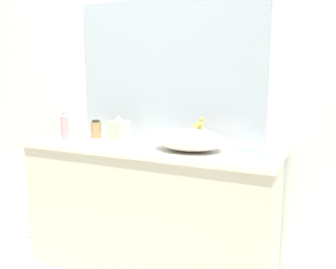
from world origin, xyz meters
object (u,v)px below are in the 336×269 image
tissue_box (119,129)px  lotion_bottle (96,129)px  sink_basin (190,140)px  folded_hand_towel (254,150)px  soap_dispenser (65,127)px  candle_jar (138,140)px

tissue_box → lotion_bottle: bearing=179.7°
sink_basin → folded_hand_towel: bearing=13.6°
soap_dispenser → folded_hand_towel: soap_dispenser is taller
soap_dispenser → tissue_box: size_ratio=1.20×
sink_basin → lotion_bottle: 0.76m
soap_dispenser → folded_hand_towel: 1.27m
folded_hand_towel → lotion_bottle: bearing=178.1°
sink_basin → candle_jar: size_ratio=8.36×
folded_hand_towel → sink_basin: bearing=-166.4°
sink_basin → lotion_bottle: size_ratio=3.26×
sink_basin → soap_dispenser: size_ratio=2.02×
sink_basin → candle_jar: (-0.39, 0.08, -0.04)m
candle_jar → folded_hand_towel: 0.74m
lotion_bottle → sink_basin: bearing=-9.2°
folded_hand_towel → soap_dispenser: bearing=-175.2°
candle_jar → sink_basin: bearing=-12.0°
soap_dispenser → lotion_bottle: bearing=42.5°
lotion_bottle → soap_dispenser: bearing=-137.5°
sink_basin → soap_dispenser: 0.91m
candle_jar → folded_hand_towel: folded_hand_towel is taller
sink_basin → tissue_box: 0.58m
soap_dispenser → tissue_box: 0.37m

